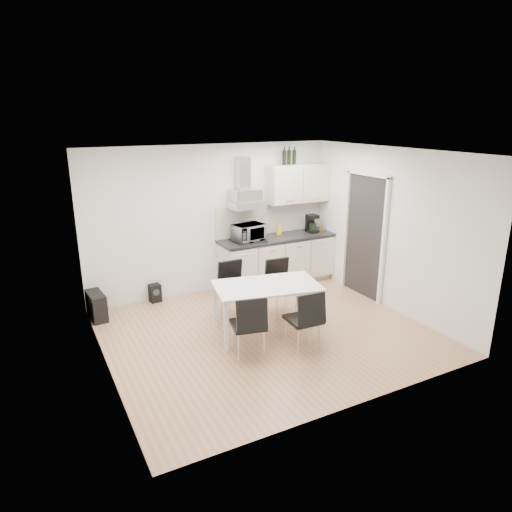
{
  "coord_description": "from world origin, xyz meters",
  "views": [
    {
      "loc": [
        -2.95,
        -5.32,
        3.07
      ],
      "look_at": [
        -0.02,
        0.29,
        1.1
      ],
      "focal_mm": 32.0,
      "sensor_mm": 36.0,
      "label": 1
    }
  ],
  "objects_px": {
    "guitar_amp": "(97,306)",
    "kitchenette": "(278,241)",
    "dining_table": "(267,290)",
    "chair_near_left": "(248,326)",
    "chair_near_right": "(303,320)",
    "floor_speaker": "(155,293)",
    "chair_far_left": "(235,290)",
    "chair_far_right": "(282,288)"
  },
  "relations": [
    {
      "from": "kitchenette",
      "to": "dining_table",
      "type": "distance_m",
      "value": 2.11
    },
    {
      "from": "dining_table",
      "to": "chair_near_left",
      "type": "height_order",
      "value": "chair_near_left"
    },
    {
      "from": "floor_speaker",
      "to": "chair_far_left",
      "type": "bearing_deg",
      "value": -55.56
    },
    {
      "from": "chair_near_right",
      "to": "guitar_amp",
      "type": "bearing_deg",
      "value": 137.1
    },
    {
      "from": "kitchenette",
      "to": "chair_far_left",
      "type": "relative_size",
      "value": 2.86
    },
    {
      "from": "dining_table",
      "to": "chair_far_left",
      "type": "xyz_separation_m",
      "value": [
        -0.17,
        0.73,
        -0.23
      ]
    },
    {
      "from": "kitchenette",
      "to": "guitar_amp",
      "type": "bearing_deg",
      "value": -178.53
    },
    {
      "from": "chair_far_left",
      "to": "floor_speaker",
      "type": "distance_m",
      "value": 1.55
    },
    {
      "from": "chair_near_left",
      "to": "kitchenette",
      "type": "bearing_deg",
      "value": 64.45
    },
    {
      "from": "chair_far_right",
      "to": "guitar_amp",
      "type": "bearing_deg",
      "value": -19.99
    },
    {
      "from": "dining_table",
      "to": "chair_far_left",
      "type": "bearing_deg",
      "value": 114.33
    },
    {
      "from": "kitchenette",
      "to": "chair_near_right",
      "type": "xyz_separation_m",
      "value": [
        -1.0,
        -2.41,
        -0.39
      ]
    },
    {
      "from": "guitar_amp",
      "to": "floor_speaker",
      "type": "bearing_deg",
      "value": 8.86
    },
    {
      "from": "chair_near_right",
      "to": "floor_speaker",
      "type": "height_order",
      "value": "chair_near_right"
    },
    {
      "from": "chair_far_right",
      "to": "guitar_amp",
      "type": "distance_m",
      "value": 2.92
    },
    {
      "from": "chair_near_right",
      "to": "guitar_amp",
      "type": "distance_m",
      "value": 3.29
    },
    {
      "from": "guitar_amp",
      "to": "kitchenette",
      "type": "bearing_deg",
      "value": -3.8
    },
    {
      "from": "dining_table",
      "to": "chair_far_right",
      "type": "distance_m",
      "value": 0.76
    },
    {
      "from": "chair_far_left",
      "to": "chair_near_left",
      "type": "bearing_deg",
      "value": 73.74
    },
    {
      "from": "chair_far_right",
      "to": "floor_speaker",
      "type": "height_order",
      "value": "chair_far_right"
    },
    {
      "from": "kitchenette",
      "to": "dining_table",
      "type": "bearing_deg",
      "value": -124.25
    },
    {
      "from": "floor_speaker",
      "to": "chair_near_left",
      "type": "bearing_deg",
      "value": -81.02
    },
    {
      "from": "kitchenette",
      "to": "dining_table",
      "type": "relative_size",
      "value": 1.56
    },
    {
      "from": "chair_far_right",
      "to": "chair_near_left",
      "type": "distance_m",
      "value": 1.45
    },
    {
      "from": "kitchenette",
      "to": "chair_near_left",
      "type": "height_order",
      "value": "kitchenette"
    },
    {
      "from": "dining_table",
      "to": "kitchenette",
      "type": "bearing_deg",
      "value": 67.15
    },
    {
      "from": "chair_far_left",
      "to": "chair_near_left",
      "type": "xyz_separation_m",
      "value": [
        -0.38,
        -1.21,
        0.0
      ]
    },
    {
      "from": "chair_far_left",
      "to": "chair_near_right",
      "type": "bearing_deg",
      "value": 105.22
    },
    {
      "from": "kitchenette",
      "to": "floor_speaker",
      "type": "xyz_separation_m",
      "value": [
        -2.31,
        0.17,
        -0.68
      ]
    },
    {
      "from": "kitchenette",
      "to": "chair_near_left",
      "type": "bearing_deg",
      "value": -127.91
    },
    {
      "from": "kitchenette",
      "to": "guitar_amp",
      "type": "distance_m",
      "value": 3.37
    },
    {
      "from": "dining_table",
      "to": "chair_near_left",
      "type": "xyz_separation_m",
      "value": [
        -0.54,
        -0.48,
        -0.23
      ]
    },
    {
      "from": "chair_near_left",
      "to": "guitar_amp",
      "type": "height_order",
      "value": "chair_near_left"
    },
    {
      "from": "dining_table",
      "to": "chair_far_left",
      "type": "distance_m",
      "value": 0.78
    },
    {
      "from": "floor_speaker",
      "to": "guitar_amp",
      "type": "bearing_deg",
      "value": -170.68
    },
    {
      "from": "chair_far_right",
      "to": "guitar_amp",
      "type": "xyz_separation_m",
      "value": [
        -2.66,
        1.17,
        -0.23
      ]
    },
    {
      "from": "chair_far_left",
      "to": "guitar_amp",
      "type": "distance_m",
      "value": 2.18
    },
    {
      "from": "chair_far_right",
      "to": "guitar_amp",
      "type": "height_order",
      "value": "chair_far_right"
    },
    {
      "from": "chair_far_left",
      "to": "chair_far_right",
      "type": "relative_size",
      "value": 1.0
    },
    {
      "from": "chair_far_right",
      "to": "floor_speaker",
      "type": "distance_m",
      "value": 2.21
    },
    {
      "from": "chair_near_left",
      "to": "floor_speaker",
      "type": "height_order",
      "value": "chair_near_left"
    },
    {
      "from": "chair_near_left",
      "to": "chair_far_left",
      "type": "bearing_deg",
      "value": 85.04
    }
  ]
}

